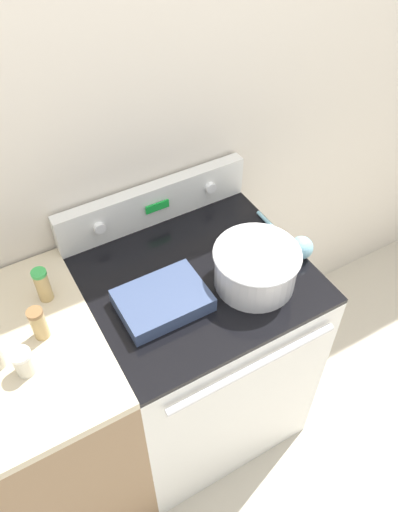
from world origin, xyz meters
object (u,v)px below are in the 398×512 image
Objects in this scene: casserole_dish at (163,300)px; ladle at (299,246)px; spice_jar_green_cap at (43,285)px; mixing_bowl at (256,266)px; spice_jar_brown_cap at (39,324)px; spice_jar_white_cap at (23,362)px.

casserole_dish is 0.94× the size of ladle.
spice_jar_green_cap is (-0.81, 0.23, 0.04)m from ladle.
spice_jar_brown_cap is (-0.66, 0.13, -0.01)m from mixing_bowl.
casserole_dish is 2.42× the size of spice_jar_brown_cap.
spice_jar_green_cap is 0.26m from spice_jar_white_cap.
spice_jar_white_cap is (-0.13, -0.23, -0.02)m from spice_jar_green_cap.
casserole_dish is 0.51m from ladle.
spice_jar_green_cap is at bearing 156.69° from mixing_bowl.
casserole_dish is 0.37m from spice_jar_green_cap.
spice_jar_white_cap reaches higher than ladle.
mixing_bowl is 2.46× the size of spice_jar_brown_cap.
spice_jar_brown_cap is at bearing 168.93° from mixing_bowl.
spice_jar_brown_cap is at bearing 51.37° from spice_jar_white_cap.
spice_jar_brown_cap is at bearing 169.00° from casserole_dish.
spice_jar_green_cap reaches higher than ladle.
mixing_bowl is at bearing -11.07° from spice_jar_brown_cap.
ladle is 2.43× the size of spice_jar_green_cap.
spice_jar_white_cap is (-0.94, 0.01, 0.02)m from ladle.
casserole_dish is at bearing 176.68° from ladle.
ladle is 2.59× the size of spice_jar_brown_cap.
spice_jar_brown_cap reaches higher than casserole_dish.
mixing_bowl is 0.31m from casserole_dish.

